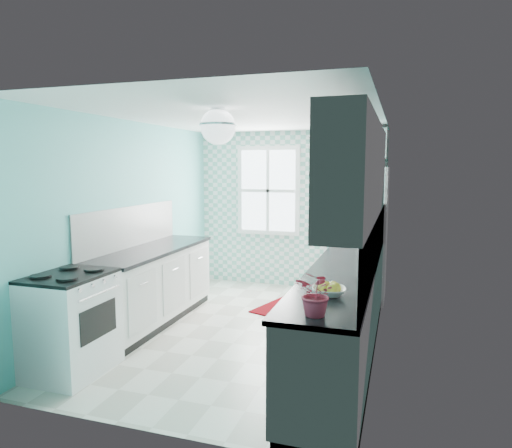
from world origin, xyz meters
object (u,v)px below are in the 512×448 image
(microwave, at_px, (359,155))
(ceiling_light, at_px, (218,126))
(fridge, at_px, (357,233))
(fruit_bowl, at_px, (329,291))
(sink, at_px, (355,252))
(potted_plant, at_px, (317,294))
(stove, at_px, (71,322))

(microwave, bearing_deg, ceiling_light, 64.03)
(fridge, relative_size, microwave, 3.10)
(ceiling_light, height_order, fruit_bowl, ceiling_light)
(sink, bearing_deg, fridge, 91.19)
(ceiling_light, distance_m, potted_plant, 2.10)
(fridge, xyz_separation_m, sink, (0.09, -1.27, -0.04))
(ceiling_light, bearing_deg, sink, 47.60)
(fridge, distance_m, stove, 4.09)
(stove, xyz_separation_m, fruit_bowl, (2.40, 0.07, 0.48))
(fruit_bowl, bearing_deg, fridge, 91.58)
(potted_plant, bearing_deg, sink, 89.92)
(stove, xyz_separation_m, potted_plant, (2.40, -0.46, 0.61))
(sink, height_order, microwave, microwave)
(fridge, relative_size, potted_plant, 6.15)
(ceiling_light, xyz_separation_m, fridge, (1.11, 2.59, -1.36))
(fridge, distance_m, sink, 1.27)
(ceiling_light, relative_size, fruit_bowl, 1.33)
(ceiling_light, height_order, microwave, ceiling_light)
(sink, relative_size, potted_plant, 1.71)
(fridge, xyz_separation_m, stove, (-2.31, -3.34, -0.48))
(fridge, height_order, sink, fridge)
(fridge, relative_size, fruit_bowl, 7.35)
(stove, relative_size, potted_plant, 2.98)
(sink, distance_m, potted_plant, 2.53)
(potted_plant, height_order, microwave, microwave)
(microwave, bearing_deg, potted_plant, 88.59)
(fridge, height_order, stove, fridge)
(microwave, bearing_deg, stove, 52.57)
(ceiling_light, bearing_deg, fruit_bowl, -29.68)
(fruit_bowl, relative_size, potted_plant, 0.84)
(stove, bearing_deg, microwave, 53.45)
(ceiling_light, height_order, potted_plant, ceiling_light)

